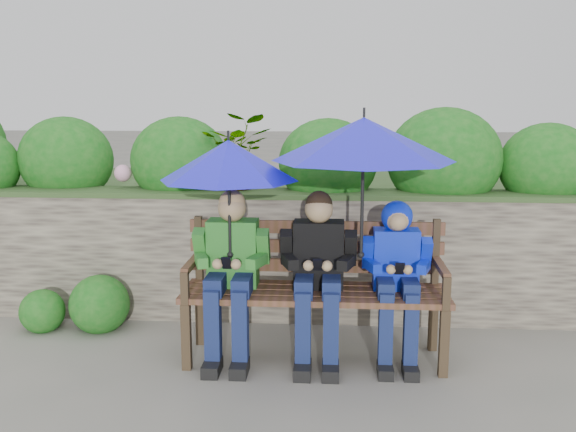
# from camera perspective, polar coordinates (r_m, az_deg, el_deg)

# --- Properties ---
(ground) EXTENTS (60.00, 60.00, 0.00)m
(ground) POSITION_cam_1_polar(r_m,az_deg,el_deg) (4.61, -0.09, -11.92)
(ground) COLOR slate
(ground) RESTS_ON ground
(garden_backdrop) EXTENTS (8.07, 2.83, 1.84)m
(garden_backdrop) POSITION_cam_1_polar(r_m,az_deg,el_deg) (5.97, 1.25, -0.32)
(garden_backdrop) COLOR #4E463E
(garden_backdrop) RESTS_ON ground
(park_bench) EXTENTS (1.78, 0.52, 0.94)m
(park_bench) POSITION_cam_1_polar(r_m,az_deg,el_deg) (4.39, 2.42, -5.73)
(park_bench) COLOR #3D2F1F
(park_bench) RESTS_ON ground
(boy_left) EXTENTS (0.51, 0.59, 1.15)m
(boy_left) POSITION_cam_1_polar(r_m,az_deg,el_deg) (4.33, -5.10, -4.46)
(boy_left) COLOR #267224
(boy_left) RESTS_ON ground
(boy_middle) EXTENTS (0.51, 0.59, 1.15)m
(boy_middle) POSITION_cam_1_polar(r_m,az_deg,el_deg) (4.28, 2.70, -4.62)
(boy_middle) COLOR black
(boy_middle) RESTS_ON ground
(boy_right) EXTENTS (0.45, 0.55, 1.08)m
(boy_right) POSITION_cam_1_polar(r_m,az_deg,el_deg) (4.31, 9.65, -4.46)
(boy_right) COLOR #0E26DB
(boy_right) RESTS_ON ground
(umbrella_left) EXTENTS (0.92, 0.92, 0.85)m
(umbrella_left) POSITION_cam_1_polar(r_m,az_deg,el_deg) (4.20, -5.30, 4.94)
(umbrella_left) COLOR #1A1AEE
(umbrella_left) RESTS_ON ground
(umbrella_right) EXTENTS (1.18, 1.18, 0.97)m
(umbrella_right) POSITION_cam_1_polar(r_m,az_deg,el_deg) (4.12, 6.73, 6.78)
(umbrella_right) COLOR #1A1AEE
(umbrella_right) RESTS_ON ground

